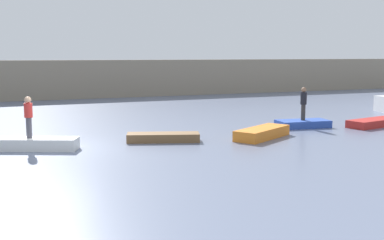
# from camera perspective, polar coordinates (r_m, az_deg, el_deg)

# --- Properties ---
(ground_plane) EXTENTS (120.00, 120.00, 0.00)m
(ground_plane) POSITION_cam_1_polar(r_m,az_deg,el_deg) (19.77, -14.91, -3.35)
(ground_plane) COLOR slate
(embankment_wall) EXTENTS (80.00, 1.20, 3.27)m
(embankment_wall) POSITION_cam_1_polar(r_m,az_deg,el_deg) (41.72, -19.27, 4.44)
(embankment_wall) COLOR gray
(embankment_wall) RESTS_ON ground_plane
(rowboat_white) EXTENTS (3.78, 2.36, 0.47)m
(rowboat_white) POSITION_cam_1_polar(r_m,az_deg,el_deg) (19.97, -18.64, -2.70)
(rowboat_white) COLOR white
(rowboat_white) RESTS_ON ground_plane
(rowboat_brown) EXTENTS (3.23, 1.89, 0.37)m
(rowboat_brown) POSITION_cam_1_polar(r_m,az_deg,el_deg) (20.77, -3.42, -2.06)
(rowboat_brown) COLOR brown
(rowboat_brown) RESTS_ON ground_plane
(rowboat_orange) EXTENTS (3.34, 2.57, 0.47)m
(rowboat_orange) POSITION_cam_1_polar(r_m,az_deg,el_deg) (21.81, 8.30, -1.53)
(rowboat_orange) COLOR orange
(rowboat_orange) RESTS_ON ground_plane
(rowboat_blue) EXTENTS (2.80, 1.60, 0.37)m
(rowboat_blue) POSITION_cam_1_polar(r_m,az_deg,el_deg) (25.46, 12.97, -0.43)
(rowboat_blue) COLOR #2B4CAD
(rowboat_blue) RESTS_ON ground_plane
(rowboat_red) EXTENTS (3.93, 1.87, 0.39)m
(rowboat_red) POSITION_cam_1_polar(r_m,az_deg,el_deg) (27.05, 21.06, -0.26)
(rowboat_red) COLOR red
(rowboat_red) RESTS_ON ground_plane
(person_red_shirt) EXTENTS (0.32, 0.32, 1.63)m
(person_red_shirt) POSITION_cam_1_polar(r_m,az_deg,el_deg) (19.81, -18.78, 0.59)
(person_red_shirt) COLOR #4C4C56
(person_red_shirt) RESTS_ON rowboat_white
(person_dark_shirt) EXTENTS (0.32, 0.32, 1.70)m
(person_dark_shirt) POSITION_cam_1_polar(r_m,az_deg,el_deg) (25.33, 13.05, 2.12)
(person_dark_shirt) COLOR #38332D
(person_dark_shirt) RESTS_ON rowboat_blue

